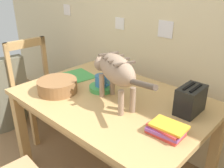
# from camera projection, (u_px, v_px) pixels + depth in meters

# --- Properties ---
(wall_rear) EXTENTS (5.03, 0.11, 2.50)m
(wall_rear) POSITION_uv_depth(u_px,v_px,m) (171.00, 13.00, 1.90)
(wall_rear) COLOR beige
(wall_rear) RESTS_ON ground_plane
(dining_table) EXTENTS (1.35, 0.91, 0.74)m
(dining_table) POSITION_uv_depth(u_px,v_px,m) (112.00, 108.00, 1.73)
(dining_table) COLOR tan
(dining_table) RESTS_ON ground_plane
(cat) EXTENTS (0.66, 0.30, 0.33)m
(cat) POSITION_uv_depth(u_px,v_px,m) (115.00, 70.00, 1.53)
(cat) COLOR #9B7F67
(cat) RESTS_ON dining_table
(saucer_bowl) EXTENTS (0.18, 0.18, 0.03)m
(saucer_bowl) POSITION_uv_depth(u_px,v_px,m) (102.00, 88.00, 1.80)
(saucer_bowl) COLOR green
(saucer_bowl) RESTS_ON dining_table
(coffee_mug) EXTENTS (0.14, 0.10, 0.08)m
(coffee_mug) POSITION_uv_depth(u_px,v_px,m) (102.00, 81.00, 1.77)
(coffee_mug) COLOR #3575BA
(coffee_mug) RESTS_ON saucer_bowl
(magazine) EXTENTS (0.30, 0.24, 0.01)m
(magazine) POSITION_uv_depth(u_px,v_px,m) (79.00, 75.00, 2.06)
(magazine) COLOR green
(magazine) RESTS_ON dining_table
(book_stack) EXTENTS (0.20, 0.14, 0.06)m
(book_stack) POSITION_uv_depth(u_px,v_px,m) (166.00, 129.00, 1.29)
(book_stack) COLOR red
(book_stack) RESTS_ON dining_table
(wicker_basket) EXTENTS (0.28, 0.28, 0.09)m
(wicker_basket) POSITION_uv_depth(u_px,v_px,m) (57.00, 86.00, 1.76)
(wicker_basket) COLOR olive
(wicker_basket) RESTS_ON dining_table
(toaster) EXTENTS (0.12, 0.20, 0.18)m
(toaster) POSITION_uv_depth(u_px,v_px,m) (190.00, 100.00, 1.48)
(toaster) COLOR black
(toaster) RESTS_ON dining_table
(wooden_chair_near) EXTENTS (0.45, 0.45, 0.94)m
(wooden_chair_near) POSITION_uv_depth(u_px,v_px,m) (38.00, 89.00, 2.48)
(wooden_chair_near) COLOR tan
(wooden_chair_near) RESTS_ON ground_plane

